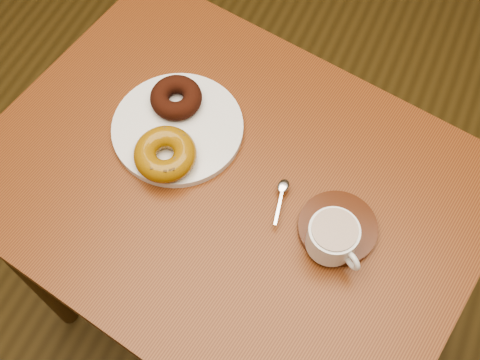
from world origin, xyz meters
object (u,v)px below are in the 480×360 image
at_px(saucer, 337,228).
at_px(cafe_table, 231,212).
at_px(coffee_cup, 333,237).
at_px(donut_plate, 178,128).

bearing_deg(saucer, cafe_table, 177.22).
height_order(saucer, coffee_cup, coffee_cup).
height_order(donut_plate, saucer, same).
height_order(cafe_table, donut_plate, donut_plate).
relative_size(donut_plate, coffee_cup, 2.39).
bearing_deg(cafe_table, saucer, 6.99).
distance_m(cafe_table, donut_plate, 0.20).
distance_m(cafe_table, saucer, 0.24).
relative_size(cafe_table, saucer, 7.27).
relative_size(donut_plate, saucer, 1.81).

